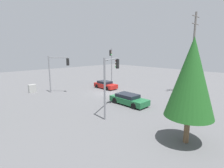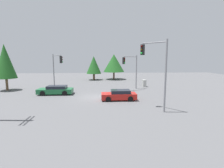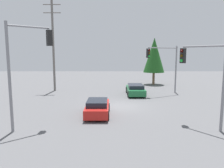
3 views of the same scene
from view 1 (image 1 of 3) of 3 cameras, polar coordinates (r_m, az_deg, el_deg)
The scene contains 9 objects.
ground_plane at distance 26.62m, azimuth -1.13°, elevation -2.95°, with size 80.00×80.00×0.00m, color #5B5B5E.
sedan_red at distance 29.72m, azimuth -2.16°, elevation -0.26°, with size 1.91×4.22×1.26m.
sedan_green at distance 21.09m, azimuth 5.45°, elevation -4.98°, with size 2.05×4.78×1.25m.
traffic_signal_main at distance 34.39m, azimuth -0.27°, elevation 7.89°, with size 2.35×2.06×6.79m.
traffic_signal_cross at distance 17.46m, azimuth -0.41°, elevation 3.12°, with size 4.15×2.48×5.78m.
traffic_signal_aux at distance 27.43m, azimuth -17.44°, elevation 5.06°, with size 2.17×2.67×5.59m.
utility_pole_tall at distance 27.73m, azimuth 24.90°, elevation 9.32°, with size 2.20×0.28×11.57m.
electrical_cabinet at distance 29.47m, azimuth -24.58°, elevation -1.35°, with size 1.06×0.55×1.25m, color #B2B2AD.
tree_far at distance 12.64m, azimuth 24.45°, elevation 1.79°, with size 3.25×3.25×7.30m.
Camera 1 is at (-17.50, -19.01, 6.41)m, focal length 28.00 mm.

